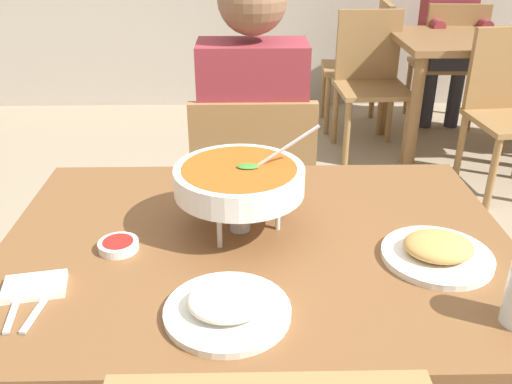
{
  "coord_description": "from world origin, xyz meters",
  "views": [
    {
      "loc": [
        -0.03,
        -1.1,
        1.43
      ],
      "look_at": [
        0.0,
        0.15,
        0.81
      ],
      "focal_mm": 38.93,
      "sensor_mm": 36.0,
      "label": 1
    }
  ],
  "objects": [
    {
      "name": "chair_bg_window",
      "position": [
        0.79,
        2.45,
        0.51
      ],
      "size": [
        0.46,
        0.46,
        0.9
      ],
      "color": "olive",
      "rests_on": "ground_plane"
    },
    {
      "name": "fork_utensil",
      "position": [
        -0.47,
        -0.23,
        0.76
      ],
      "size": [
        0.04,
        0.17,
        0.01
      ],
      "primitive_type": "cube",
      "rotation": [
        0.0,
        0.0,
        0.15
      ],
      "color": "silver",
      "rests_on": "dining_table_main"
    },
    {
      "name": "patron_bg_middle",
      "position": [
        1.43,
        2.95,
        0.75
      ],
      "size": [
        0.4,
        0.45,
        1.31
      ],
      "color": "#2D2D38",
      "rests_on": "ground_plane"
    },
    {
      "name": "chair_diner_main",
      "position": [
        -0.0,
        0.71,
        0.51
      ],
      "size": [
        0.44,
        0.44,
        0.9
      ],
      "color": "olive",
      "rests_on": "ground_plane"
    },
    {
      "name": "chair_bg_corner",
      "position": [
        1.43,
        1.82,
        0.51
      ],
      "size": [
        0.48,
        0.48,
        0.9
      ],
      "color": "olive",
      "rests_on": "ground_plane"
    },
    {
      "name": "diner_main",
      "position": [
        0.0,
        0.74,
        0.75
      ],
      "size": [
        0.4,
        0.45,
        1.31
      ],
      "color": "#2D2D38",
      "rests_on": "ground_plane"
    },
    {
      "name": "chair_bg_right",
      "position": [
        0.86,
        2.89,
        0.51
      ],
      "size": [
        0.47,
        0.47,
        0.9
      ],
      "color": "olive",
      "rests_on": "ground_plane"
    },
    {
      "name": "sauce_dish",
      "position": [
        -0.31,
        -0.03,
        0.77
      ],
      "size": [
        0.09,
        0.09,
        0.02
      ],
      "color": "white",
      "rests_on": "dining_table_main"
    },
    {
      "name": "curry_bowl",
      "position": [
        -0.04,
        0.05,
        0.89
      ],
      "size": [
        0.33,
        0.3,
        0.26
      ],
      "color": "silver",
      "rests_on": "dining_table_main"
    },
    {
      "name": "napkin_folded",
      "position": [
        -0.45,
        -0.18,
        0.77
      ],
      "size": [
        0.13,
        0.1,
        0.02
      ],
      "primitive_type": "cube",
      "rotation": [
        0.0,
        0.0,
        0.19
      ],
      "color": "white",
      "rests_on": "dining_table_main"
    },
    {
      "name": "spoon_utensil",
      "position": [
        -0.42,
        -0.23,
        0.76
      ],
      "size": [
        0.03,
        0.17,
        0.01
      ],
      "primitive_type": "cube",
      "rotation": [
        0.0,
        0.0,
        -0.1
      ],
      "color": "silver",
      "rests_on": "dining_table_main"
    },
    {
      "name": "appetizer_plate",
      "position": [
        0.39,
        -0.09,
        0.78
      ],
      "size": [
        0.24,
        0.24,
        0.06
      ],
      "color": "white",
      "rests_on": "dining_table_main"
    },
    {
      "name": "dining_table_main",
      "position": [
        0.0,
        0.0,
        0.64
      ],
      "size": [
        1.18,
        0.85,
        0.76
      ],
      "color": "brown",
      "rests_on": "ground_plane"
    },
    {
      "name": "rice_plate",
      "position": [
        -0.06,
        -0.27,
        0.78
      ],
      "size": [
        0.24,
        0.24,
        0.06
      ],
      "color": "white",
      "rests_on": "dining_table_main"
    },
    {
      "name": "dining_table_far",
      "position": [
        1.42,
        2.37,
        0.62
      ],
      "size": [
        1.0,
        0.8,
        0.76
      ],
      "color": "brown",
      "rests_on": "ground_plane"
    },
    {
      "name": "chair_bg_middle",
      "position": [
        1.44,
        2.88,
        0.51
      ],
      "size": [
        0.46,
        0.46,
        0.9
      ],
      "color": "olive",
      "rests_on": "ground_plane"
    }
  ]
}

